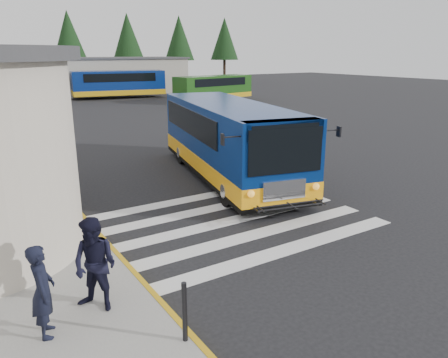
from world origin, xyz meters
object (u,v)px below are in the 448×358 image
transit_bus (228,143)px  far_bus_b (213,87)px  bollard (185,312)px  pedestrian_a (43,291)px  far_bus_a (119,83)px  pedestrian_b (95,265)px

transit_bus → far_bus_b: 27.91m
transit_bus → bollard: 10.53m
pedestrian_a → bollard: 2.41m
pedestrian_a → far_bus_a: far_bus_a is taller
pedestrian_a → far_bus_a: bearing=-8.9°
far_bus_a → pedestrian_a: bearing=168.3°
pedestrian_a → far_bus_a: (15.32, 39.29, 0.63)m
far_bus_a → far_bus_b: (6.94, -8.20, -0.20)m
transit_bus → pedestrian_b: transit_bus is taller
pedestrian_b → far_bus_b: far_bus_b is taller
bollard → far_bus_a: size_ratio=0.11×
pedestrian_a → pedestrian_b: bearing=-60.1°
far_bus_a → bollard: bearing=171.4°
far_bus_b → bollard: bearing=138.9°
pedestrian_b → far_bus_a: far_bus_a is taller
transit_bus → bollard: size_ratio=9.91×
far_bus_a → far_bus_b: 10.74m
bollard → transit_bus: bearing=52.9°
transit_bus → far_bus_b: size_ratio=1.23×
pedestrian_a → bollard: (1.92, -1.43, -0.29)m
transit_bus → bollard: bearing=-114.1°
pedestrian_b → bollard: size_ratio=1.67×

